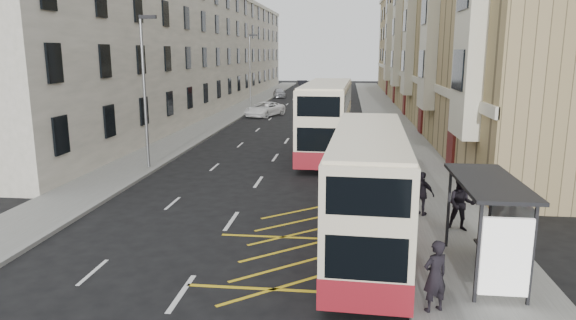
# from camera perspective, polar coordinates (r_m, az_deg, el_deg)

# --- Properties ---
(ground) EXTENTS (200.00, 200.00, 0.00)m
(ground) POSITION_cam_1_polar(r_m,az_deg,el_deg) (16.14, -9.50, -11.25)
(ground) COLOR black
(ground) RESTS_ON ground
(pavement_right) EXTENTS (4.00, 120.00, 0.15)m
(pavement_right) POSITION_cam_1_polar(r_m,az_deg,el_deg) (44.82, 11.30, 3.73)
(pavement_right) COLOR slate
(pavement_right) RESTS_ON ground
(pavement_left) EXTENTS (3.00, 120.00, 0.15)m
(pavement_left) POSITION_cam_1_polar(r_m,az_deg,el_deg) (46.19, -8.28, 4.07)
(pavement_left) COLOR slate
(pavement_left) RESTS_ON ground
(kerb_right) EXTENTS (0.25, 120.00, 0.15)m
(kerb_right) POSITION_cam_1_polar(r_m,az_deg,el_deg) (44.70, 8.74, 3.80)
(kerb_right) COLOR gray
(kerb_right) RESTS_ON ground
(kerb_left) EXTENTS (0.25, 120.00, 0.15)m
(kerb_left) POSITION_cam_1_polar(r_m,az_deg,el_deg) (45.83, -6.46, 4.06)
(kerb_left) COLOR gray
(kerb_left) RESTS_ON ground
(road_markings) EXTENTS (10.00, 110.00, 0.01)m
(road_markings) POSITION_cam_1_polar(r_m,az_deg,el_deg) (59.71, 2.44, 5.89)
(road_markings) COLOR silver
(road_markings) RESTS_ON ground
(terrace_right) EXTENTS (10.75, 79.00, 15.25)m
(terrace_right) POSITION_cam_1_polar(r_m,az_deg,el_deg) (60.55, 17.08, 12.59)
(terrace_right) COLOR tan
(terrace_right) RESTS_ON ground
(terrace_left) EXTENTS (9.18, 79.00, 13.25)m
(terrace_left) POSITION_cam_1_polar(r_m,az_deg,el_deg) (62.29, -10.16, 11.97)
(terrace_left) COLOR silver
(terrace_left) RESTS_ON ground
(bus_shelter) EXTENTS (1.65, 4.25, 2.70)m
(bus_shelter) POSITION_cam_1_polar(r_m,az_deg,el_deg) (15.01, 22.13, -5.10)
(bus_shelter) COLOR black
(bus_shelter) RESTS_ON pavement_right
(guard_railing) EXTENTS (0.06, 6.56, 1.01)m
(guard_railing) POSITION_cam_1_polar(r_m,az_deg,el_deg) (20.80, 11.83, -3.51)
(guard_railing) COLOR red
(guard_railing) RESTS_ON pavement_right
(street_lamp_near) EXTENTS (0.93, 0.18, 8.00)m
(street_lamp_near) POSITION_cam_1_polar(r_m,az_deg,el_deg) (28.34, -15.61, 8.13)
(street_lamp_near) COLOR slate
(street_lamp_near) RESTS_ON pavement_left
(street_lamp_far) EXTENTS (0.93, 0.18, 8.00)m
(street_lamp_far) POSITION_cam_1_polar(r_m,az_deg,el_deg) (57.24, -4.19, 10.25)
(street_lamp_far) COLOR slate
(street_lamp_far) RESTS_ON pavement_left
(double_decker_front) EXTENTS (2.67, 9.87, 3.90)m
(double_decker_front) POSITION_cam_1_polar(r_m,az_deg,el_deg) (16.57, 8.86, -3.32)
(double_decker_front) COLOR #F8E9C4
(double_decker_front) RESTS_ON ground
(double_decker_rear) EXTENTS (2.99, 11.33, 4.48)m
(double_decker_rear) POSITION_cam_1_polar(r_m,az_deg,el_deg) (31.50, 4.32, 4.58)
(double_decker_rear) COLOR #F8E9C4
(double_decker_rear) RESTS_ON ground
(pedestrian_near) EXTENTS (0.78, 0.69, 1.80)m
(pedestrian_near) POSITION_cam_1_polar(r_m,az_deg,el_deg) (13.06, 16.03, -12.28)
(pedestrian_near) COLOR black
(pedestrian_near) RESTS_ON pavement_right
(pedestrian_mid) EXTENTS (1.05, 0.89, 1.91)m
(pedestrian_mid) POSITION_cam_1_polar(r_m,az_deg,el_deg) (18.93, 18.67, -4.67)
(pedestrian_mid) COLOR black
(pedestrian_mid) RESTS_ON pavement_right
(pedestrian_far) EXTENTS (1.06, 0.90, 1.70)m
(pedestrian_far) POSITION_cam_1_polar(r_m,az_deg,el_deg) (20.25, 14.66, -3.65)
(pedestrian_far) COLOR black
(pedestrian_far) RESTS_ON pavement_right
(white_van) EXTENTS (4.03, 5.58, 1.41)m
(white_van) POSITION_cam_1_polar(r_m,az_deg,el_deg) (51.24, -2.63, 5.67)
(white_van) COLOR white
(white_van) RESTS_ON ground
(car_silver) EXTENTS (2.35, 4.09, 1.31)m
(car_silver) POSITION_cam_1_polar(r_m,az_deg,el_deg) (72.41, -0.98, 7.48)
(car_silver) COLOR #A5A6AC
(car_silver) RESTS_ON ground
(car_dark) EXTENTS (2.54, 5.03, 1.58)m
(car_dark) POSITION_cam_1_polar(r_m,az_deg,el_deg) (86.92, 1.61, 8.31)
(car_dark) COLOR black
(car_dark) RESTS_ON ground
(car_red) EXTENTS (2.42, 5.41, 1.54)m
(car_red) POSITION_cam_1_polar(r_m,az_deg,el_deg) (78.44, 5.68, 7.85)
(car_red) COLOR #9E110F
(car_red) RESTS_ON ground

